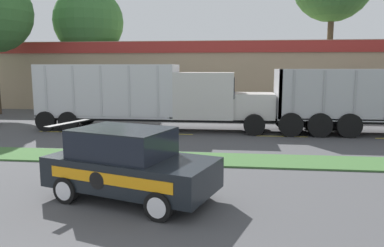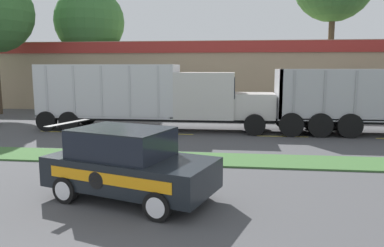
{
  "view_description": "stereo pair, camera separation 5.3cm",
  "coord_description": "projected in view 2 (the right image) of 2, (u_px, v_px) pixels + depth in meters",
  "views": [
    {
      "loc": [
        3.25,
        -3.4,
        3.22
      ],
      "look_at": [
        1.73,
        9.74,
        1.22
      ],
      "focal_mm": 35.0,
      "sensor_mm": 36.0,
      "label": 1
    },
    {
      "loc": [
        3.3,
        -3.4,
        3.22
      ],
      "look_at": [
        1.73,
        9.74,
        1.22
      ],
      "focal_mm": 35.0,
      "sensor_mm": 36.0,
      "label": 2
    }
  ],
  "objects": [
    {
      "name": "rally_car",
      "position": [
        128.0,
        163.0,
        9.14
      ],
      "size": [
        4.47,
        3.05,
        1.78
      ],
      "color": "black",
      "rests_on": "ground_plane"
    },
    {
      "name": "grass_verge",
      "position": [
        143.0,
        157.0,
        13.33
      ],
      "size": [
        120.0,
        1.87,
        0.06
      ],
      "primitive_type": "cube",
      "color": "#3D6633",
      "rests_on": "ground_plane"
    },
    {
      "name": "store_building_backdrop",
      "position": [
        248.0,
        75.0,
        32.44
      ],
      "size": [
        43.11,
        12.1,
        5.09
      ],
      "color": "#9E896B",
      "rests_on": "ground_plane"
    },
    {
      "name": "centre_line_3",
      "position": [
        63.0,
        132.0,
        18.81
      ],
      "size": [
        2.4,
        0.14,
        0.01
      ],
      "primitive_type": "cube",
      "color": "yellow",
      "rests_on": "ground_plane"
    },
    {
      "name": "tree_behind_centre",
      "position": [
        89.0,
        15.0,
        29.48
      ],
      "size": [
        5.44,
        5.44,
        10.84
      ],
      "color": "#473828",
      "rests_on": "ground_plane"
    },
    {
      "name": "centre_line_5",
      "position": [
        282.0,
        136.0,
        17.54
      ],
      "size": [
        2.4,
        0.14,
        0.01
      ],
      "primitive_type": "cube",
      "color": "yellow",
      "rests_on": "ground_plane"
    },
    {
      "name": "dump_truck_lead",
      "position": [
        176.0,
        100.0,
        19.11
      ],
      "size": [
        12.06,
        2.56,
        3.35
      ],
      "color": "black",
      "rests_on": "ground_plane"
    },
    {
      "name": "centre_line_4",
      "position": [
        169.0,
        134.0,
        18.17
      ],
      "size": [
        2.4,
        0.14,
        0.01
      ],
      "primitive_type": "cube",
      "color": "yellow",
      "rests_on": "ground_plane"
    }
  ]
}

